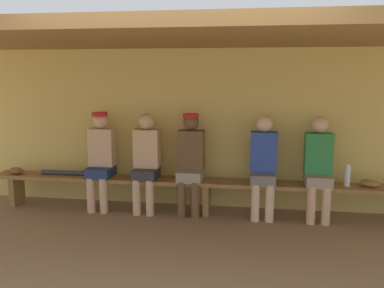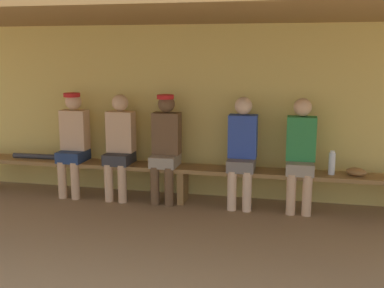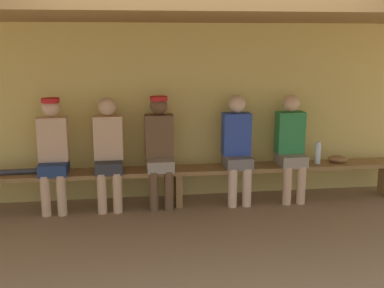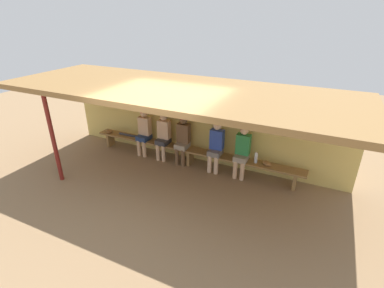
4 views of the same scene
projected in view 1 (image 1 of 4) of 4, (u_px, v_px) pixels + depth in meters
ground_plane at (188, 266)px, 4.07m from camera, size 24.00×24.00×0.00m
back_wall at (211, 128)px, 5.83m from camera, size 8.00×0.20×2.20m
dugout_roof at (198, 36)px, 4.37m from camera, size 8.00×2.80×0.12m
bench at (207, 186)px, 5.51m from camera, size 6.00×0.36×0.46m
player_in_red at (318, 164)px, 5.25m from camera, size 0.34×0.42×1.34m
player_shirtless_tan at (190, 159)px, 5.49m from camera, size 0.34×0.42×1.34m
player_rightmost at (146, 159)px, 5.58m from camera, size 0.34×0.42×1.34m
player_in_white at (263, 162)px, 5.35m from camera, size 0.34×0.42×1.34m
player_in_blue at (101, 156)px, 5.67m from camera, size 0.34×0.42×1.34m
water_bottle_green at (347, 176)px, 5.21m from camera, size 0.08×0.08×0.28m
baseball_glove_dark_brown at (16, 171)px, 5.86m from camera, size 0.29×0.26×0.09m
baseball_glove_worn at (370, 183)px, 5.19m from camera, size 0.29×0.27×0.09m
baseball_bat at (69, 173)px, 5.78m from camera, size 0.80×0.08×0.07m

